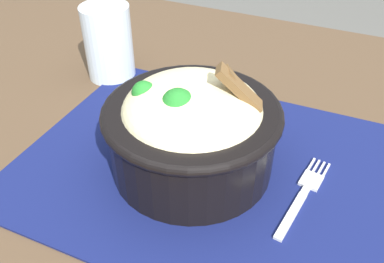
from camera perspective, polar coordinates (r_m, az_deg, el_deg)
The scene contains 5 objects.
table at distance 0.53m, azimuth 0.58°, elevation -10.39°, with size 1.32×0.96×0.70m.
placemat at distance 0.49m, azimuth 3.28°, elevation -5.03°, with size 0.45×0.34×0.00m, color #11194C.
bowl at distance 0.45m, azimuth -0.02°, elevation 0.69°, with size 0.20×0.20×0.13m.
fork at distance 0.47m, azimuth 15.30°, elevation -8.22°, with size 0.03×0.13×0.00m.
drinking_glass at distance 0.65m, azimuth -11.45°, elevation 11.47°, with size 0.07×0.07×0.11m.
Camera 1 is at (0.14, -0.32, 1.03)m, focal length 38.40 mm.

